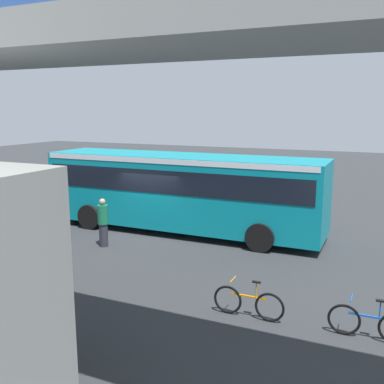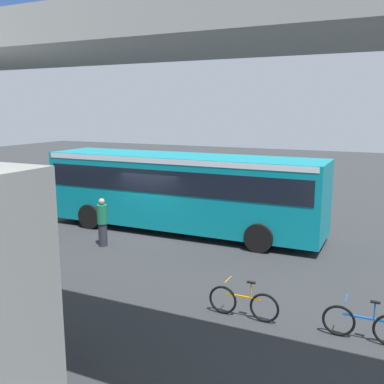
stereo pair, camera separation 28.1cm
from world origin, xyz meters
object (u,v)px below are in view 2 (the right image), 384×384
object	(u,v)px
bicycle_orange	(243,303)
traffic_sign	(70,166)
city_bus	(181,186)
bicycle_blue	(364,325)
pedestrian	(102,223)

from	to	relation	value
bicycle_orange	traffic_sign	world-z (taller)	traffic_sign
city_bus	traffic_sign	size ratio (longest dim) A/B	4.12
city_bus	bicycle_orange	world-z (taller)	city_bus
bicycle_blue	bicycle_orange	bearing A→B (deg)	1.76
bicycle_blue	traffic_sign	size ratio (longest dim) A/B	0.63
city_bus	pedestrian	world-z (taller)	city_bus
city_bus	bicycle_blue	size ratio (longest dim) A/B	6.52
city_bus	pedestrian	size ratio (longest dim) A/B	6.44
city_bus	pedestrian	bearing A→B (deg)	60.45
bicycle_orange	traffic_sign	distance (m)	16.18
pedestrian	city_bus	bearing A→B (deg)	-119.55
city_bus	bicycle_blue	world-z (taller)	city_bus
bicycle_blue	pedestrian	bearing A→B (deg)	-18.79
city_bus	bicycle_orange	distance (m)	8.02
traffic_sign	pedestrian	bearing A→B (deg)	137.51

